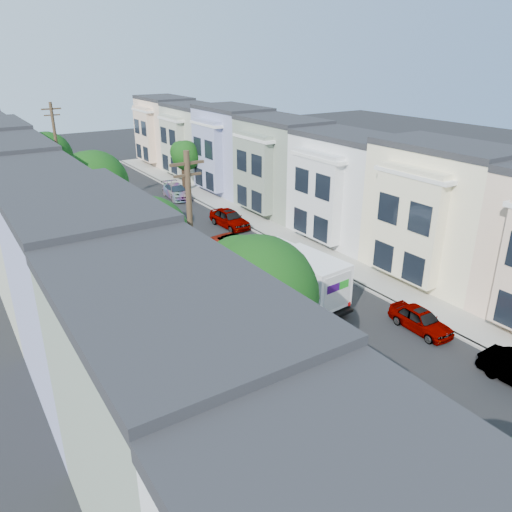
{
  "coord_description": "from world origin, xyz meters",
  "views": [
    {
      "loc": [
        -15.34,
        -17.42,
        14.04
      ],
      "look_at": [
        0.3,
        6.76,
        2.2
      ],
      "focal_mm": 35.0,
      "sensor_mm": 36.0,
      "label": 1
    }
  ],
  "objects_px": {
    "utility_pole_near": "(192,259)",
    "parked_left_c": "(222,335)",
    "parked_right_b": "(421,320)",
    "parked_right_c": "(230,218)",
    "lead_sedan": "(237,246)",
    "tree_b": "(255,297)",
    "parked_right_d": "(176,191)",
    "tree_d": "(94,184)",
    "tree_c": "(149,236)",
    "tree_far_r": "(185,156)",
    "tree_e": "(47,157)",
    "parked_left_d": "(149,269)",
    "parked_left_b": "(388,484)",
    "utility_pole_far": "(59,162)",
    "fedex_truck": "(298,275)"
  },
  "relations": [
    {
      "from": "utility_pole_near",
      "to": "parked_left_c",
      "type": "distance_m",
      "value": 4.69
    },
    {
      "from": "parked_right_b",
      "to": "parked_right_c",
      "type": "relative_size",
      "value": 0.83
    },
    {
      "from": "lead_sedan",
      "to": "parked_right_c",
      "type": "xyz_separation_m",
      "value": [
        2.63,
        5.67,
        0.11
      ]
    },
    {
      "from": "tree_b",
      "to": "lead_sedan",
      "type": "distance_m",
      "value": 18.56
    },
    {
      "from": "tree_b",
      "to": "parked_right_d",
      "type": "height_order",
      "value": "tree_b"
    },
    {
      "from": "tree_d",
      "to": "parked_left_c",
      "type": "relative_size",
      "value": 1.71
    },
    {
      "from": "tree_c",
      "to": "parked_left_c",
      "type": "distance_m",
      "value": 6.94
    },
    {
      "from": "parked_left_c",
      "to": "tree_far_r",
      "type": "bearing_deg",
      "value": 67.63
    },
    {
      "from": "parked_right_b",
      "to": "parked_right_c",
      "type": "height_order",
      "value": "parked_right_c"
    },
    {
      "from": "tree_far_r",
      "to": "parked_left_c",
      "type": "height_order",
      "value": "tree_far_r"
    },
    {
      "from": "tree_far_r",
      "to": "tree_b",
      "type": "bearing_deg",
      "value": -111.21
    },
    {
      "from": "tree_e",
      "to": "parked_right_d",
      "type": "distance_m",
      "value": 12.66
    },
    {
      "from": "tree_e",
      "to": "utility_pole_near",
      "type": "relative_size",
      "value": 0.71
    },
    {
      "from": "parked_left_c",
      "to": "utility_pole_near",
      "type": "bearing_deg",
      "value": 176.47
    },
    {
      "from": "tree_b",
      "to": "tree_e",
      "type": "xyz_separation_m",
      "value": [
        0.0,
        36.63,
        -0.76
      ]
    },
    {
      "from": "parked_left_d",
      "to": "parked_right_d",
      "type": "height_order",
      "value": "parked_right_d"
    },
    {
      "from": "tree_c",
      "to": "parked_left_b",
      "type": "relative_size",
      "value": 1.6
    },
    {
      "from": "tree_d",
      "to": "utility_pole_far",
      "type": "relative_size",
      "value": 0.78
    },
    {
      "from": "tree_far_r",
      "to": "lead_sedan",
      "type": "height_order",
      "value": "tree_far_r"
    },
    {
      "from": "tree_b",
      "to": "tree_c",
      "type": "distance_m",
      "value": 10.86
    },
    {
      "from": "utility_pole_far",
      "to": "fedex_truck",
      "type": "xyz_separation_m",
      "value": [
        7.65,
        -24.16,
        -3.39
      ]
    },
    {
      "from": "parked_left_b",
      "to": "parked_right_c",
      "type": "bearing_deg",
      "value": 64.66
    },
    {
      "from": "parked_left_b",
      "to": "parked_left_d",
      "type": "height_order",
      "value": "parked_left_b"
    },
    {
      "from": "utility_pole_near",
      "to": "utility_pole_far",
      "type": "xyz_separation_m",
      "value": [
        0.0,
        26.0,
        0.0
      ]
    },
    {
      "from": "tree_e",
      "to": "parked_left_b",
      "type": "xyz_separation_m",
      "value": [
        1.4,
        -42.63,
        -4.01
      ]
    },
    {
      "from": "tree_c",
      "to": "tree_far_r",
      "type": "bearing_deg",
      "value": 60.34
    },
    {
      "from": "parked_left_d",
      "to": "parked_right_b",
      "type": "relative_size",
      "value": 1.08
    },
    {
      "from": "lead_sedan",
      "to": "parked_left_b",
      "type": "relative_size",
      "value": 1.1
    },
    {
      "from": "tree_far_r",
      "to": "parked_right_b",
      "type": "bearing_deg",
      "value": -93.45
    },
    {
      "from": "tree_b",
      "to": "parked_left_b",
      "type": "relative_size",
      "value": 1.84
    },
    {
      "from": "tree_b",
      "to": "lead_sedan",
      "type": "bearing_deg",
      "value": 61.41
    },
    {
      "from": "tree_c",
      "to": "parked_right_b",
      "type": "distance_m",
      "value": 15.5
    },
    {
      "from": "tree_c",
      "to": "utility_pole_far",
      "type": "distance_m",
      "value": 20.54
    },
    {
      "from": "tree_e",
      "to": "parked_left_d",
      "type": "xyz_separation_m",
      "value": [
        1.4,
        -21.45,
        -4.04
      ]
    },
    {
      "from": "lead_sedan",
      "to": "tree_far_r",
      "type": "bearing_deg",
      "value": 66.83
    },
    {
      "from": "tree_e",
      "to": "tree_d",
      "type": "bearing_deg",
      "value": -90.0
    },
    {
      "from": "tree_c",
      "to": "utility_pole_far",
      "type": "xyz_separation_m",
      "value": [
        0.0,
        20.53,
        0.55
      ]
    },
    {
      "from": "tree_b",
      "to": "parked_left_d",
      "type": "distance_m",
      "value": 15.98
    },
    {
      "from": "parked_right_d",
      "to": "parked_left_c",
      "type": "bearing_deg",
      "value": -104.66
    },
    {
      "from": "tree_c",
      "to": "lead_sedan",
      "type": "bearing_deg",
      "value": 29.8
    },
    {
      "from": "tree_c",
      "to": "lead_sedan",
      "type": "distance_m",
      "value": 10.64
    },
    {
      "from": "tree_b",
      "to": "tree_c",
      "type": "height_order",
      "value": "tree_b"
    },
    {
      "from": "utility_pole_near",
      "to": "parked_left_b",
      "type": "height_order",
      "value": "utility_pole_near"
    },
    {
      "from": "parked_right_c",
      "to": "parked_right_d",
      "type": "bearing_deg",
      "value": 87.37
    },
    {
      "from": "tree_e",
      "to": "lead_sedan",
      "type": "height_order",
      "value": "tree_e"
    },
    {
      "from": "tree_c",
      "to": "parked_right_b",
      "type": "height_order",
      "value": "tree_c"
    },
    {
      "from": "tree_e",
      "to": "tree_far_r",
      "type": "relative_size",
      "value": 1.3
    },
    {
      "from": "tree_c",
      "to": "utility_pole_far",
      "type": "relative_size",
      "value": 0.68
    },
    {
      "from": "tree_d",
      "to": "parked_right_d",
      "type": "height_order",
      "value": "tree_d"
    },
    {
      "from": "fedex_truck",
      "to": "parked_right_d",
      "type": "distance_m",
      "value": 25.38
    }
  ]
}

